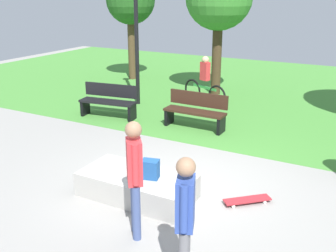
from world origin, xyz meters
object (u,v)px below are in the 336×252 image
(skater_performing_trick, at_px, (135,171))
(skateboard_spare, at_px, (247,200))
(tree_young_birch, at_px, (130,1))
(skater_watching, at_px, (185,214))
(park_bench_far_left, at_px, (196,110))
(concrete_ledge, at_px, (137,185))
(backpack_on_ledge, at_px, (150,169))
(lamp_post, at_px, (136,6))
(cyclist_on_bicycle, at_px, (205,84))
(park_bench_by_oak, at_px, (109,100))

(skater_performing_trick, relative_size, skateboard_spare, 2.39)
(skater_performing_trick, bearing_deg, tree_young_birch, 123.45)
(skater_watching, xyz_separation_m, park_bench_far_left, (-2.30, 5.33, -0.49))
(concrete_ledge, relative_size, skater_watching, 1.16)
(skater_performing_trick, bearing_deg, backpack_on_ledge, 108.70)
(park_bench_far_left, xyz_separation_m, lamp_post, (-2.53, 1.23, 2.45))
(skater_performing_trick, height_order, tree_young_birch, tree_young_birch)
(concrete_ledge, relative_size, lamp_post, 0.39)
(cyclist_on_bicycle, bearing_deg, lamp_post, -151.48)
(concrete_ledge, distance_m, skateboard_spare, 1.87)
(park_bench_by_oak, bearing_deg, cyclist_on_bicycle, 54.20)
(backpack_on_ledge, distance_m, lamp_post, 6.51)
(cyclist_on_bicycle, bearing_deg, skater_watching, -68.26)
(concrete_ledge, bearing_deg, park_bench_far_left, 99.38)
(concrete_ledge, height_order, park_bench_by_oak, park_bench_by_oak)
(backpack_on_ledge, bearing_deg, park_bench_by_oak, 120.43)
(skateboard_spare, height_order, tree_young_birch, tree_young_birch)
(tree_young_birch, distance_m, lamp_post, 3.76)
(skateboard_spare, bearing_deg, tree_young_birch, 133.89)
(skater_performing_trick, relative_size, lamp_post, 0.35)
(skater_watching, distance_m, park_bench_far_left, 5.83)
(skater_performing_trick, distance_m, tree_young_birch, 10.97)
(skater_watching, distance_m, lamp_post, 8.38)
(concrete_ledge, xyz_separation_m, cyclist_on_bicycle, (-1.34, 5.98, 0.42))
(park_bench_far_left, bearing_deg, cyclist_on_bicycle, 107.90)
(concrete_ledge, relative_size, park_bench_far_left, 1.21)
(skateboard_spare, height_order, lamp_post, lamp_post)
(concrete_ledge, distance_m, backpack_on_ledge, 0.46)
(skater_performing_trick, distance_m, lamp_post, 7.29)
(skater_watching, distance_m, cyclist_on_bicycle, 8.13)
(cyclist_on_bicycle, bearing_deg, tree_young_birch, 152.77)
(skateboard_spare, bearing_deg, skater_performing_trick, -125.06)
(concrete_ledge, height_order, skateboard_spare, concrete_ledge)
(skater_watching, bearing_deg, concrete_ledge, 136.79)
(backpack_on_ledge, xyz_separation_m, tree_young_birch, (-5.63, 8.05, 2.40))
(skater_watching, height_order, park_bench_far_left, skater_watching)
(skater_performing_trick, bearing_deg, cyclist_on_bicycle, 105.60)
(skater_watching, bearing_deg, skateboard_spare, 88.17)
(skater_watching, bearing_deg, backpack_on_ledge, 131.79)
(backpack_on_ledge, distance_m, skater_performing_trick, 1.10)
(concrete_ledge, relative_size, skateboard_spare, 2.68)
(skateboard_spare, relative_size, lamp_post, 0.15)
(lamp_post, height_order, cyclist_on_bicycle, lamp_post)
(skater_performing_trick, height_order, park_bench_by_oak, skater_performing_trick)
(skater_watching, distance_m, park_bench_by_oak, 6.99)
(skater_performing_trick, distance_m, cyclist_on_bicycle, 7.21)
(backpack_on_ledge, relative_size, lamp_post, 0.07)
(skater_performing_trick, xyz_separation_m, tree_young_birch, (-5.95, 9.00, 1.96))
(skater_performing_trick, relative_size, tree_young_birch, 0.44)
(concrete_ledge, height_order, tree_young_birch, tree_young_birch)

